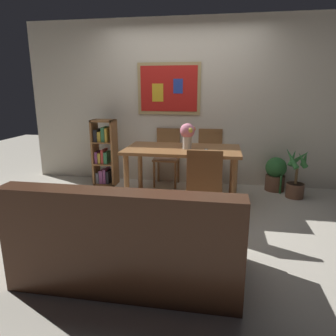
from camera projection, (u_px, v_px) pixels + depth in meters
ground_plane at (169, 215)px, 3.87m from camera, size 12.00×12.00×0.00m
wall_back_with_painting at (184, 103)px, 4.96m from camera, size 5.20×0.14×2.60m
dining_table at (182, 155)px, 4.20m from camera, size 1.55×0.86×0.75m
dining_chair_far_left at (167, 152)px, 5.00m from camera, size 0.40×0.41×0.91m
dining_chair_far_right at (210, 153)px, 4.92m from camera, size 0.40×0.41×0.91m
dining_chair_near_right at (204, 181)px, 3.41m from camera, size 0.40×0.41×0.91m
leather_couch at (129, 242)px, 2.53m from camera, size 1.80×0.84×0.84m
bookshelf at (104, 154)px, 4.99m from camera, size 0.36×0.28×1.06m
potted_ivy at (276, 174)px, 4.73m from camera, size 0.32×0.33×0.53m
potted_palm at (296, 178)px, 4.41m from camera, size 0.41×0.41×0.74m
flower_vase at (188, 133)px, 4.08m from camera, size 0.21×0.21×0.34m
tv_remote at (206, 150)px, 3.97m from camera, size 0.04×0.16×0.02m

